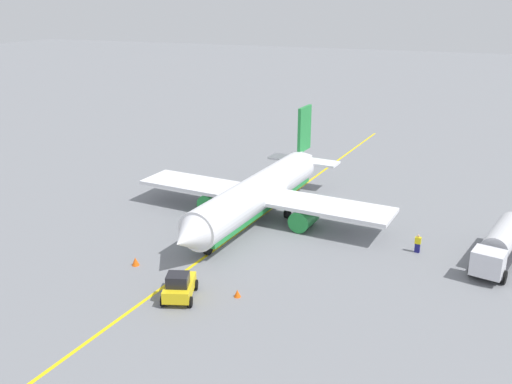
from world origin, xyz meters
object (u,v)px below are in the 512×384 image
object	(u,v)px
safety_cone_wingtip	(135,261)
safety_cone_nose	(237,293)
fuel_tanker	(500,244)
pushback_tug	(179,286)
airplane	(258,194)
refueling_worker	(418,244)

from	to	relation	value
safety_cone_wingtip	safety_cone_nose	bearing A→B (deg)	80.92
fuel_tanker	pushback_tug	bearing A→B (deg)	-55.11
pushback_tug	airplane	bearing A→B (deg)	-178.33
fuel_tanker	refueling_worker	distance (m)	6.72
airplane	refueling_worker	distance (m)	16.41
safety_cone_wingtip	airplane	bearing A→B (deg)	157.74
airplane	refueling_worker	size ratio (longest dim) A/B	16.96
airplane	pushback_tug	size ratio (longest dim) A/B	7.16
fuel_tanker	refueling_worker	size ratio (longest dim) A/B	6.32
refueling_worker	safety_cone_wingtip	size ratio (longest dim) A/B	2.37
airplane	pushback_tug	bearing A→B (deg)	1.67
safety_cone_nose	safety_cone_wingtip	bearing A→B (deg)	-99.08
safety_cone_nose	safety_cone_wingtip	distance (m)	10.26
fuel_tanker	safety_cone_nose	bearing A→B (deg)	-53.16
airplane	safety_cone_wingtip	distance (m)	15.14
fuel_tanker	pushback_tug	distance (m)	27.18
pushback_tug	safety_cone_wingtip	size ratio (longest dim) A/B	5.61
fuel_tanker	pushback_tug	size ratio (longest dim) A/B	2.67
safety_cone_wingtip	fuel_tanker	bearing A→B (deg)	113.05
airplane	fuel_tanker	bearing A→B (deg)	85.64
safety_cone_nose	pushback_tug	bearing A→B (deg)	-65.44
fuel_tanker	pushback_tug	world-z (taller)	fuel_tanker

